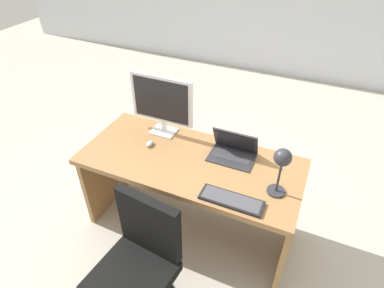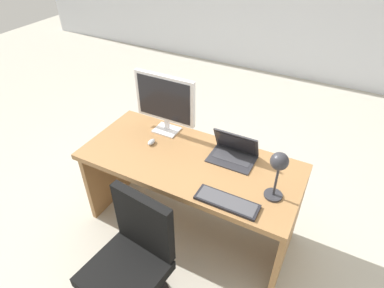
{
  "view_description": "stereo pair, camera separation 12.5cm",
  "coord_description": "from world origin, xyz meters",
  "px_view_note": "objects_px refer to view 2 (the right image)",
  "views": [
    {
      "loc": [
        0.76,
        -1.67,
        2.27
      ],
      "look_at": [
        0.0,
        0.04,
        0.87
      ],
      "focal_mm": 30.26,
      "sensor_mm": 36.0,
      "label": 1
    },
    {
      "loc": [
        0.87,
        -1.62,
        2.27
      ],
      "look_at": [
        0.0,
        0.04,
        0.87
      ],
      "focal_mm": 30.26,
      "sensor_mm": 36.0,
      "label": 2
    }
  ],
  "objects_px": {
    "monitor": "(165,100)",
    "desk_lamp": "(278,167)",
    "office_chair": "(132,270)",
    "mouse": "(151,142)",
    "laptop": "(234,150)",
    "desk": "(192,177)",
    "keyboard": "(227,202)"
  },
  "relations": [
    {
      "from": "desk",
      "to": "monitor",
      "type": "relative_size",
      "value": 3.2
    },
    {
      "from": "laptop",
      "to": "desk_lamp",
      "type": "xyz_separation_m",
      "value": [
        0.38,
        -0.28,
        0.2
      ]
    },
    {
      "from": "keyboard",
      "to": "mouse",
      "type": "bearing_deg",
      "value": 158.43
    },
    {
      "from": "monitor",
      "to": "laptop",
      "type": "bearing_deg",
      "value": -5.37
    },
    {
      "from": "desk_lamp",
      "to": "office_chair",
      "type": "xyz_separation_m",
      "value": [
        -0.68,
        -0.65,
        -0.65
      ]
    },
    {
      "from": "laptop",
      "to": "mouse",
      "type": "relative_size",
      "value": 4.24
    },
    {
      "from": "laptop",
      "to": "desk_lamp",
      "type": "distance_m",
      "value": 0.51
    },
    {
      "from": "laptop",
      "to": "keyboard",
      "type": "distance_m",
      "value": 0.48
    },
    {
      "from": "monitor",
      "to": "desk_lamp",
      "type": "relative_size",
      "value": 1.39
    },
    {
      "from": "desk",
      "to": "laptop",
      "type": "xyz_separation_m",
      "value": [
        0.27,
        0.14,
        0.27
      ]
    },
    {
      "from": "desk",
      "to": "mouse",
      "type": "distance_m",
      "value": 0.42
    },
    {
      "from": "desk_lamp",
      "to": "keyboard",
      "type": "bearing_deg",
      "value": -144.3
    },
    {
      "from": "desk",
      "to": "mouse",
      "type": "xyz_separation_m",
      "value": [
        -0.36,
        -0.01,
        0.22
      ]
    },
    {
      "from": "monitor",
      "to": "desk",
      "type": "bearing_deg",
      "value": -29.8
    },
    {
      "from": "laptop",
      "to": "desk",
      "type": "bearing_deg",
      "value": -152.78
    },
    {
      "from": "keyboard",
      "to": "mouse",
      "type": "height_order",
      "value": "mouse"
    },
    {
      "from": "mouse",
      "to": "desk_lamp",
      "type": "height_order",
      "value": "desk_lamp"
    },
    {
      "from": "desk",
      "to": "office_chair",
      "type": "height_order",
      "value": "office_chair"
    },
    {
      "from": "desk",
      "to": "laptop",
      "type": "relative_size",
      "value": 4.91
    },
    {
      "from": "desk_lamp",
      "to": "office_chair",
      "type": "distance_m",
      "value": 1.14
    },
    {
      "from": "monitor",
      "to": "desk_lamp",
      "type": "bearing_deg",
      "value": -18.91
    },
    {
      "from": "monitor",
      "to": "office_chair",
      "type": "xyz_separation_m",
      "value": [
        0.32,
        -0.99,
        -0.67
      ]
    },
    {
      "from": "monitor",
      "to": "laptop",
      "type": "height_order",
      "value": "monitor"
    },
    {
      "from": "desk",
      "to": "monitor",
      "type": "distance_m",
      "value": 0.63
    },
    {
      "from": "desk",
      "to": "keyboard",
      "type": "bearing_deg",
      "value": -37.58
    },
    {
      "from": "mouse",
      "to": "desk_lamp",
      "type": "distance_m",
      "value": 1.04
    },
    {
      "from": "desk_lamp",
      "to": "monitor",
      "type": "bearing_deg",
      "value": 161.09
    },
    {
      "from": "mouse",
      "to": "desk_lamp",
      "type": "bearing_deg",
      "value": -7.39
    },
    {
      "from": "desk",
      "to": "laptop",
      "type": "height_order",
      "value": "laptop"
    },
    {
      "from": "laptop",
      "to": "desk_lamp",
      "type": "bearing_deg",
      "value": -36.95
    },
    {
      "from": "desk",
      "to": "keyboard",
      "type": "height_order",
      "value": "keyboard"
    },
    {
      "from": "monitor",
      "to": "desk_lamp",
      "type": "xyz_separation_m",
      "value": [
        1.0,
        -0.34,
        -0.02
      ]
    }
  ]
}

